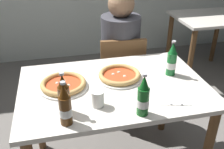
{
  "coord_description": "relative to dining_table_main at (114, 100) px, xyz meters",
  "views": [
    {
      "loc": [
        -0.33,
        -1.39,
        1.62
      ],
      "look_at": [
        0.0,
        0.05,
        0.8
      ],
      "focal_mm": 41.52,
      "sensor_mm": 36.0,
      "label": 1
    }
  ],
  "objects": [
    {
      "name": "dining_table_main",
      "position": [
        0.0,
        0.0,
        0.0
      ],
      "size": [
        1.2,
        0.8,
        0.75
      ],
      "color": "silver",
      "rests_on": "ground_plane"
    },
    {
      "name": "chair_behind_table",
      "position": [
        0.21,
        0.61,
        -0.15
      ],
      "size": [
        0.43,
        0.43,
        0.85
      ],
      "rotation": [
        0.0,
        0.0,
        3.05
      ],
      "color": "brown",
      "rests_on": "ground_plane"
    },
    {
      "name": "diner_seated",
      "position": [
        0.22,
        0.66,
        -0.05
      ],
      "size": [
        0.34,
        0.34,
        1.21
      ],
      "color": "#2D3342",
      "rests_on": "ground_plane"
    },
    {
      "name": "dining_table_background",
      "position": [
        1.46,
        1.25,
        -0.04
      ],
      "size": [
        0.8,
        0.7,
        0.75
      ],
      "color": "silver",
      "rests_on": "ground_plane"
    },
    {
      "name": "pizza_margherita_near",
      "position": [
        0.06,
        0.08,
        0.14
      ],
      "size": [
        0.31,
        0.31,
        0.04
      ],
      "color": "white",
      "rests_on": "dining_table_main"
    },
    {
      "name": "pizza_marinara_far",
      "position": [
        -0.32,
        0.04,
        0.14
      ],
      "size": [
        0.31,
        0.31,
        0.04
      ],
      "color": "white",
      "rests_on": "dining_table_main"
    },
    {
      "name": "beer_bottle_left",
      "position": [
        -0.32,
        -0.31,
        0.22
      ],
      "size": [
        0.07,
        0.07,
        0.25
      ],
      "color": "#512D0F",
      "rests_on": "dining_table_main"
    },
    {
      "name": "beer_bottle_center",
      "position": [
        0.41,
        0.05,
        0.22
      ],
      "size": [
        0.07,
        0.07,
        0.25
      ],
      "color": "#196B2D",
      "rests_on": "dining_table_main"
    },
    {
      "name": "beer_bottle_right",
      "position": [
        0.08,
        -0.33,
        0.22
      ],
      "size": [
        0.07,
        0.07,
        0.25
      ],
      "color": "#14591E",
      "rests_on": "dining_table_main"
    },
    {
      "name": "beer_bottle_extra",
      "position": [
        -0.32,
        -0.22,
        0.22
      ],
      "size": [
        0.07,
        0.07,
        0.25
      ],
      "color": "#512D0F",
      "rests_on": "dining_table_main"
    },
    {
      "name": "napkin_with_cutlery",
      "position": [
        0.32,
        -0.21,
        0.12
      ],
      "size": [
        0.22,
        0.22,
        0.01
      ],
      "color": "white",
      "rests_on": "dining_table_main"
    },
    {
      "name": "paper_cup",
      "position": [
        -0.14,
        -0.2,
        0.16
      ],
      "size": [
        0.07,
        0.07,
        0.09
      ],
      "primitive_type": "cylinder",
      "color": "white",
      "rests_on": "dining_table_main"
    }
  ]
}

